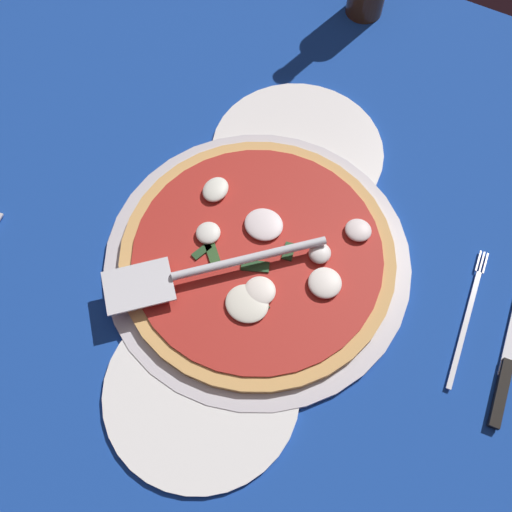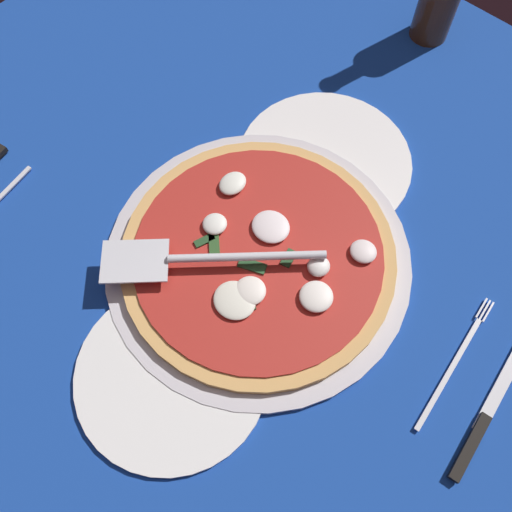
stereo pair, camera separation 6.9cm
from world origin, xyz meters
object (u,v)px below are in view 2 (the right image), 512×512
Objects in this scene: dinner_plate_right at (172,374)px; pizza at (257,257)px; dinner_plate_left at (325,161)px; place_setting_far at (471,390)px; pizza_server at (200,258)px.

dinner_plate_right is 17.30cm from pizza.
pizza is (17.63, 3.26, 1.37)cm from dinner_plate_left.
pizza_server is at bearing 100.26° from place_setting_far.
pizza_server is (-11.64, -6.37, 3.73)cm from dinner_plate_right.
dinner_plate_right is at bearing 122.72° from place_setting_far.
place_setting_far reaches higher than dinner_plate_right.
place_setting_far is at bearing 128.81° from dinner_plate_right.
pizza_server is at bearing -37.27° from pizza.
place_setting_far is (-21.26, 26.44, -0.14)cm from dinner_plate_right.
place_setting_far is (13.47, 31.91, -0.14)cm from dinner_plate_left.
pizza is (-17.10, -2.21, 1.37)cm from dinner_plate_right.
dinner_plate_right is 13.78cm from pizza_server.
dinner_plate_right is 0.65× the size of pizza.
pizza_server reaches higher than dinner_plate_right.
place_setting_far is (-4.16, 28.64, -1.51)cm from pizza.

